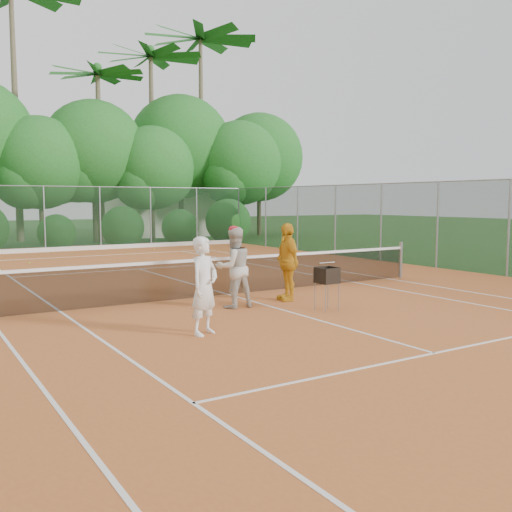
{
  "coord_description": "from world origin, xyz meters",
  "views": [
    {
      "loc": [
        -6.89,
        -12.24,
        2.38
      ],
      "look_at": [
        0.0,
        -1.2,
        1.1
      ],
      "focal_mm": 40.0,
      "sensor_mm": 36.0,
      "label": 1
    }
  ],
  "objects_px": {
    "player_yellow": "(287,262)",
    "player_white": "(204,286)",
    "player_center_grp": "(234,267)",
    "ball_hopper": "(327,276)"
  },
  "relations": [
    {
      "from": "player_yellow",
      "to": "player_center_grp",
      "type": "bearing_deg",
      "value": -72.88
    },
    {
      "from": "player_yellow",
      "to": "player_white",
      "type": "bearing_deg",
      "value": -45.23
    },
    {
      "from": "player_center_grp",
      "to": "ball_hopper",
      "type": "bearing_deg",
      "value": -40.2
    },
    {
      "from": "player_white",
      "to": "player_center_grp",
      "type": "distance_m",
      "value": 2.57
    },
    {
      "from": "player_yellow",
      "to": "ball_hopper",
      "type": "relative_size",
      "value": 1.97
    },
    {
      "from": "player_white",
      "to": "ball_hopper",
      "type": "bearing_deg",
      "value": -15.93
    },
    {
      "from": "player_yellow",
      "to": "ball_hopper",
      "type": "distance_m",
      "value": 1.45
    },
    {
      "from": "player_center_grp",
      "to": "ball_hopper",
      "type": "xyz_separation_m",
      "value": [
        1.55,
        -1.31,
        -0.16
      ]
    },
    {
      "from": "ball_hopper",
      "to": "player_white",
      "type": "bearing_deg",
      "value": -145.46
    },
    {
      "from": "player_center_grp",
      "to": "ball_hopper",
      "type": "relative_size",
      "value": 1.94
    }
  ]
}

